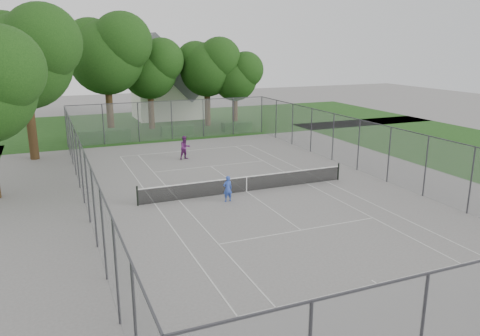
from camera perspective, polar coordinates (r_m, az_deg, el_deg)
name	(u,v)px	position (r m, az deg, el deg)	size (l,w,h in m)	color
ground	(247,192)	(27.59, 0.80, -2.90)	(120.00, 120.00, 0.00)	slate
grass_far	(151,124)	(51.86, -10.78, 5.28)	(60.00, 20.00, 0.00)	#194012
court_markings	(247,192)	(27.59, 0.80, -2.89)	(11.03, 23.83, 0.01)	silver
tennis_net	(247,183)	(27.44, 0.81, -1.89)	(12.87, 0.10, 1.10)	black
perimeter_fence	(247,162)	(27.09, 0.82, 0.74)	(18.08, 34.08, 3.52)	#38383D
tree_far_left	(107,51)	(46.01, -15.93, 13.54)	(7.88, 7.20, 11.33)	#332212
tree_far_midleft	(150,67)	(48.46, -10.91, 12.02)	(6.30, 5.76, 9.06)	#332212
tree_far_midright	(208,65)	(49.57, -3.96, 12.40)	(6.38, 5.83, 9.17)	#332212
tree_far_right	(236,75)	(49.86, -0.53, 11.29)	(5.37, 4.90, 7.71)	#332212
tree_side_back	(25,54)	(37.65, -24.79, 12.54)	(7.85, 7.17, 11.28)	#332212
hedge_left	(105,136)	(43.26, -16.16, 3.80)	(4.38, 1.31, 1.10)	#1A4616
hedge_mid	(177,130)	(45.00, -7.67, 4.59)	(3.06, 0.88, 0.96)	#1A4616
hedge_right	(237,126)	(46.92, -0.42, 5.08)	(2.91, 1.07, 0.87)	#1A4616
house	(168,84)	(55.76, -8.73, 10.04)	(7.74, 6.00, 9.64)	white
girl_player	(228,189)	(25.71, -1.52, -2.54)	(0.53, 0.35, 1.46)	#2F4CB1
woman_player	(185,148)	(35.38, -6.71, 2.48)	(0.86, 0.67, 1.77)	#622163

